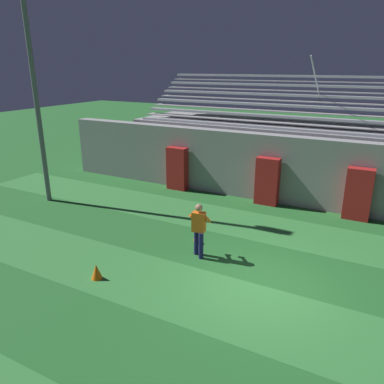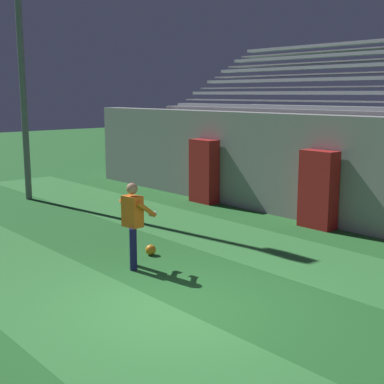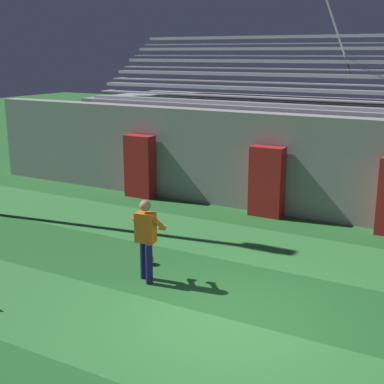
{
  "view_description": "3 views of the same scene",
  "coord_description": "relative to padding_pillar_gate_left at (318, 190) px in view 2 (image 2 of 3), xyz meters",
  "views": [
    {
      "loc": [
        2.36,
        -8.34,
        5.46
      ],
      "look_at": [
        -2.83,
        1.5,
        1.67
      ],
      "focal_mm": 35.0,
      "sensor_mm": 36.0,
      "label": 1
    },
    {
      "loc": [
        6.08,
        -5.04,
        3.33
      ],
      "look_at": [
        -1.81,
        1.85,
        1.4
      ],
      "focal_mm": 50.0,
      "sensor_mm": 36.0,
      "label": 2
    },
    {
      "loc": [
        3.45,
        -7.55,
        4.42
      ],
      "look_at": [
        -2.11,
        2.42,
        1.44
      ],
      "focal_mm": 50.0,
      "sensor_mm": 36.0,
      "label": 3
    }
  ],
  "objects": [
    {
      "name": "soccer_ball",
      "position": [
        -0.89,
        -4.56,
        -0.87
      ],
      "size": [
        0.22,
        0.22,
        0.22
      ],
      "primitive_type": "sphere",
      "color": "orange",
      "rests_on": "ground"
    },
    {
      "name": "padding_pillar_far_left",
      "position": [
        -4.23,
        0.0,
        0.0
      ],
      "size": [
        0.93,
        0.44,
        1.95
      ],
      "primitive_type": "cube",
      "color": "#B21E1E",
      "rests_on": "ground"
    },
    {
      "name": "goalkeeper",
      "position": [
        -0.44,
        -5.29,
        -0.02
      ],
      "size": [
        0.63,
        0.59,
        1.67
      ],
      "color": "#19194C",
      "rests_on": "ground"
    },
    {
      "name": "turf_stripe_far",
      "position": [
        1.71,
        -2.36,
        -0.97
      ],
      "size": [
        28.0,
        2.4,
        0.01
      ],
      "primitive_type": "cube",
      "color": "#337A38",
      "rests_on": "ground"
    },
    {
      "name": "turf_stripe_mid",
      "position": [
        1.71,
        -7.16,
        -0.97
      ],
      "size": [
        28.0,
        2.4,
        0.01
      ],
      "primitive_type": "cube",
      "color": "#337A38",
      "rests_on": "ground"
    },
    {
      "name": "ground_plane",
      "position": [
        1.71,
        -5.95,
        -0.98
      ],
      "size": [
        80.0,
        80.0,
        0.0
      ],
      "primitive_type": "plane",
      "color": "#236028"
    },
    {
      "name": "floodlight_pole",
      "position": [
        -8.32,
        -3.87,
        5.03
      ],
      "size": [
        0.9,
        0.36,
        9.75
      ],
      "color": "slate",
      "rests_on": "ground"
    },
    {
      "name": "padding_pillar_gate_left",
      "position": [
        0.0,
        0.0,
        0.0
      ],
      "size": [
        0.93,
        0.44,
        1.95
      ],
      "primitive_type": "cube",
      "color": "#B21E1E",
      "rests_on": "ground"
    }
  ]
}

